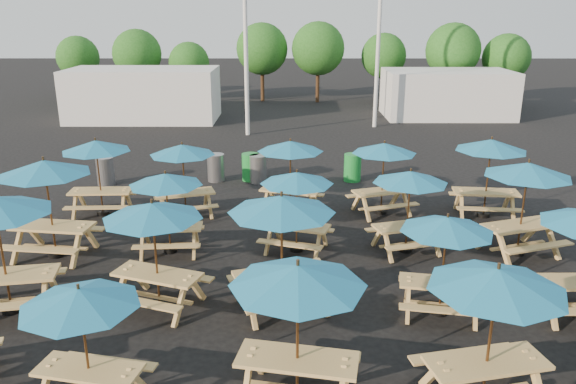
{
  "coord_description": "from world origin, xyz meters",
  "views": [
    {
      "loc": [
        0.03,
        -13.03,
        5.82
      ],
      "look_at": [
        0.0,
        1.5,
        1.1
      ],
      "focal_mm": 35.0,
      "sensor_mm": 36.0,
      "label": 1
    }
  ],
  "objects_px": {
    "picnic_unit_2": "(45,173)",
    "picnic_unit_19": "(491,150)",
    "waste_bin_1": "(216,168)",
    "picnic_unit_11": "(290,151)",
    "picnic_unit_12": "(496,288)",
    "picnic_unit_9": "(282,211)",
    "picnic_unit_10": "(297,183)",
    "picnic_unit_14": "(410,182)",
    "waste_bin_0": "(106,171)",
    "picnic_unit_6": "(166,184)",
    "waste_bin_3": "(251,167)",
    "waste_bin_4": "(352,168)",
    "picnic_unit_4": "(80,305)",
    "picnic_unit_8": "(298,284)",
    "picnic_unit_13": "(447,230)",
    "picnic_unit_18": "(527,175)",
    "picnic_unit_5": "(153,217)",
    "picnic_unit_15": "(384,153)",
    "waste_bin_2": "(258,169)",
    "picnic_unit_3": "(96,150)",
    "picnic_unit_7": "(182,154)"
  },
  "relations": [
    {
      "from": "picnic_unit_18",
      "to": "waste_bin_4",
      "type": "height_order",
      "value": "picnic_unit_18"
    },
    {
      "from": "picnic_unit_9",
      "to": "picnic_unit_13",
      "type": "xyz_separation_m",
      "value": [
        3.17,
        -0.22,
        -0.31
      ]
    },
    {
      "from": "picnic_unit_6",
      "to": "waste_bin_3",
      "type": "distance_m",
      "value": 6.63
    },
    {
      "from": "picnic_unit_15",
      "to": "waste_bin_0",
      "type": "height_order",
      "value": "picnic_unit_15"
    },
    {
      "from": "picnic_unit_12",
      "to": "waste_bin_2",
      "type": "xyz_separation_m",
      "value": [
        -4.08,
        11.79,
        -1.52
      ]
    },
    {
      "from": "picnic_unit_3",
      "to": "waste_bin_4",
      "type": "relative_size",
      "value": 2.34
    },
    {
      "from": "picnic_unit_9",
      "to": "waste_bin_4",
      "type": "bearing_deg",
      "value": 56.02
    },
    {
      "from": "picnic_unit_4",
      "to": "waste_bin_3",
      "type": "bearing_deg",
      "value": 93.95
    },
    {
      "from": "picnic_unit_9",
      "to": "waste_bin_1",
      "type": "distance_m",
      "value": 9.48
    },
    {
      "from": "picnic_unit_7",
      "to": "waste_bin_2",
      "type": "height_order",
      "value": "picnic_unit_7"
    },
    {
      "from": "waste_bin_0",
      "to": "waste_bin_4",
      "type": "xyz_separation_m",
      "value": [
        8.66,
        0.47,
        0.0
      ]
    },
    {
      "from": "picnic_unit_12",
      "to": "waste_bin_0",
      "type": "distance_m",
      "value": 14.93
    },
    {
      "from": "picnic_unit_4",
      "to": "picnic_unit_13",
      "type": "xyz_separation_m",
      "value": [
        6.05,
        2.79,
        0.05
      ]
    },
    {
      "from": "picnic_unit_6",
      "to": "picnic_unit_15",
      "type": "bearing_deg",
      "value": 22.4
    },
    {
      "from": "picnic_unit_4",
      "to": "picnic_unit_15",
      "type": "height_order",
      "value": "picnic_unit_15"
    },
    {
      "from": "waste_bin_2",
      "to": "picnic_unit_14",
      "type": "bearing_deg",
      "value": -55.95
    },
    {
      "from": "picnic_unit_12",
      "to": "picnic_unit_2",
      "type": "bearing_deg",
      "value": 135.6
    },
    {
      "from": "picnic_unit_15",
      "to": "waste_bin_3",
      "type": "distance_m",
      "value": 5.57
    },
    {
      "from": "picnic_unit_11",
      "to": "waste_bin_4",
      "type": "relative_size",
      "value": 2.49
    },
    {
      "from": "picnic_unit_2",
      "to": "picnic_unit_5",
      "type": "relative_size",
      "value": 0.98
    },
    {
      "from": "picnic_unit_8",
      "to": "picnic_unit_13",
      "type": "bearing_deg",
      "value": 53.74
    },
    {
      "from": "waste_bin_1",
      "to": "waste_bin_2",
      "type": "bearing_deg",
      "value": -6.66
    },
    {
      "from": "picnic_unit_5",
      "to": "picnic_unit_13",
      "type": "height_order",
      "value": "picnic_unit_5"
    },
    {
      "from": "picnic_unit_12",
      "to": "waste_bin_1",
      "type": "bearing_deg",
      "value": 102.7
    },
    {
      "from": "picnic_unit_5",
      "to": "picnic_unit_8",
      "type": "distance_m",
      "value": 4.05
    },
    {
      "from": "picnic_unit_10",
      "to": "waste_bin_4",
      "type": "xyz_separation_m",
      "value": [
        2.07,
        6.15,
        -1.31
      ]
    },
    {
      "from": "picnic_unit_5",
      "to": "waste_bin_1",
      "type": "bearing_deg",
      "value": 109.44
    },
    {
      "from": "waste_bin_2",
      "to": "waste_bin_0",
      "type": "bearing_deg",
      "value": -177.04
    },
    {
      "from": "waste_bin_3",
      "to": "waste_bin_0",
      "type": "bearing_deg",
      "value": -173.91
    },
    {
      "from": "picnic_unit_10",
      "to": "picnic_unit_14",
      "type": "xyz_separation_m",
      "value": [
        2.76,
        -0.03,
        0.03
      ]
    },
    {
      "from": "picnic_unit_14",
      "to": "waste_bin_4",
      "type": "bearing_deg",
      "value": 80.62
    },
    {
      "from": "waste_bin_1",
      "to": "waste_bin_0",
      "type": "bearing_deg",
      "value": -173.21
    },
    {
      "from": "picnic_unit_6",
      "to": "picnic_unit_11",
      "type": "height_order",
      "value": "picnic_unit_11"
    },
    {
      "from": "picnic_unit_4",
      "to": "waste_bin_1",
      "type": "relative_size",
      "value": 2.14
    },
    {
      "from": "picnic_unit_4",
      "to": "picnic_unit_8",
      "type": "relative_size",
      "value": 0.87
    },
    {
      "from": "picnic_unit_19",
      "to": "waste_bin_4",
      "type": "xyz_separation_m",
      "value": [
        -3.5,
        3.64,
        -1.54
      ]
    },
    {
      "from": "picnic_unit_3",
      "to": "picnic_unit_9",
      "type": "bearing_deg",
      "value": -48.1
    },
    {
      "from": "picnic_unit_5",
      "to": "picnic_unit_12",
      "type": "bearing_deg",
      "value": -8.07
    },
    {
      "from": "waste_bin_2",
      "to": "waste_bin_3",
      "type": "xyz_separation_m",
      "value": [
        -0.29,
        0.26,
        0.0
      ]
    },
    {
      "from": "picnic_unit_6",
      "to": "waste_bin_0",
      "type": "bearing_deg",
      "value": 116.71
    },
    {
      "from": "picnic_unit_9",
      "to": "picnic_unit_10",
      "type": "height_order",
      "value": "picnic_unit_9"
    },
    {
      "from": "picnic_unit_6",
      "to": "picnic_unit_11",
      "type": "distance_m",
      "value": 4.18
    },
    {
      "from": "picnic_unit_15",
      "to": "waste_bin_4",
      "type": "relative_size",
      "value": 2.46
    },
    {
      "from": "picnic_unit_2",
      "to": "picnic_unit_19",
      "type": "bearing_deg",
      "value": 21.37
    },
    {
      "from": "waste_bin_1",
      "to": "picnic_unit_11",
      "type": "bearing_deg",
      "value": -51.65
    },
    {
      "from": "picnic_unit_6",
      "to": "picnic_unit_7",
      "type": "height_order",
      "value": "picnic_unit_7"
    },
    {
      "from": "picnic_unit_10",
      "to": "waste_bin_0",
      "type": "distance_m",
      "value": 8.79
    },
    {
      "from": "picnic_unit_5",
      "to": "picnic_unit_15",
      "type": "relative_size",
      "value": 1.05
    },
    {
      "from": "picnic_unit_15",
      "to": "picnic_unit_19",
      "type": "xyz_separation_m",
      "value": [
        3.0,
        -0.24,
        0.15
      ]
    },
    {
      "from": "picnic_unit_5",
      "to": "picnic_unit_18",
      "type": "relative_size",
      "value": 0.96
    }
  ]
}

